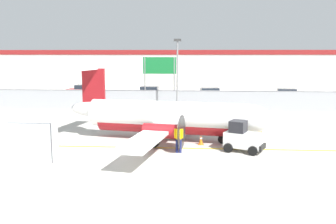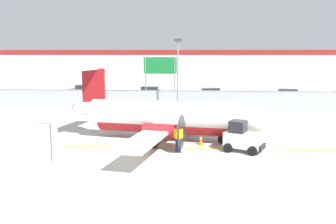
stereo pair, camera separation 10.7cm
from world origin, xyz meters
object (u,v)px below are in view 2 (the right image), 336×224
Objects in this scene: parked_car_0 at (84,91)px; apron_light_pole at (178,70)px; parked_car_2 at (209,94)px; highway_sign at (160,70)px; parked_car_1 at (149,93)px; cargo_container at (29,143)px; parked_car_3 at (286,95)px; commuter_airplane at (170,117)px; traffic_cone_near_right at (201,140)px; traffic_cone_near_left at (260,129)px; ground_crew_worker at (178,137)px; baggage_tug at (242,138)px.

parked_car_0 is 19.31m from apron_light_pole.
highway_sign is at bearing 39.55° from parked_car_2.
parked_car_2 is at bearing 173.04° from parked_car_1.
apron_light_pole reaches higher than cargo_container.
parked_car_3 is (9.20, -0.57, 0.00)m from parked_car_2.
commuter_airplane is at bearing 74.77° from parked_car_2.
parked_car_0 is at bearing 120.88° from traffic_cone_near_right.
parked_car_2 is at bearing 99.61° from traffic_cone_near_left.
parked_car_0 is 0.59× the size of apron_light_pole.
parked_car_0 is 14.82m from highway_sign.
apron_light_pole reaches higher than traffic_cone_near_right.
parked_car_3 is at bearing 175.97° from parked_car_0.
commuter_airplane is 2.20× the size of apron_light_pole.
commuter_airplane is 3.66× the size of parked_car_3.
apron_light_pole is (4.22, -11.62, 3.41)m from parked_car_1.
parked_car_0 is at bearing 129.08° from commuter_airplane.
apron_light_pole reaches higher than parked_car_3.
ground_crew_worker is 0.39× the size of parked_car_0.
parked_car_2 is (2.74, 24.64, -0.06)m from ground_crew_worker.
parked_car_0 is 0.99× the size of parked_car_3.
cargo_container is 3.81× the size of traffic_cone_near_right.
traffic_cone_near_right is (1.37, 2.14, -0.64)m from ground_crew_worker.
apron_light_pole is at bearing 113.76° from parked_car_1.
cargo_container reaches higher than baggage_tug.
parked_car_0 is 0.79× the size of highway_sign.
parked_car_2 is 9.22m from parked_car_3.
traffic_cone_near_left is at bearing 33.95° from cargo_container.
ground_crew_worker is at bearing -147.76° from baggage_tug.
parked_car_1 is 17.00m from parked_car_3.
baggage_tug is at bearing -109.61° from traffic_cone_near_left.
parked_car_2 is at bearing 71.18° from apron_light_pole.
cargo_container reaches higher than parked_car_2.
parked_car_3 is at bearing 54.57° from cargo_container.
highway_sign is (-2.13, 4.42, -0.16)m from apron_light_pole.
cargo_container is (-11.76, -3.20, 0.24)m from baggage_tug.
commuter_airplane reaches higher than traffic_cone_near_right.
apron_light_pole reaches higher than commuter_airplane.
traffic_cone_near_right is 0.15× the size of parked_car_2.
traffic_cone_near_right is at bearing -80.39° from apron_light_pole.
parked_car_1 is 7.82m from parked_car_2.
ground_crew_worker is (-3.84, -0.52, 0.10)m from baggage_tug.
parked_car_0 is at bearing -7.91° from parked_car_1.
parked_car_3 is at bearing 95.50° from baggage_tug.
traffic_cone_near_left is at bearing 35.28° from commuter_airplane.
parked_car_2 reaches higher than traffic_cone_near_left.
apron_light_pole is at bearing 100.88° from commuter_airplane.
traffic_cone_near_left is 0.09× the size of apron_light_pole.
traffic_cone_near_right is at bearing 28.58° from cargo_container.
traffic_cone_near_left is (13.78, 8.88, -0.79)m from cargo_container.
ground_crew_worker is at bearing 104.52° from parked_car_1.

